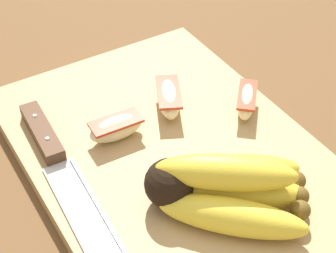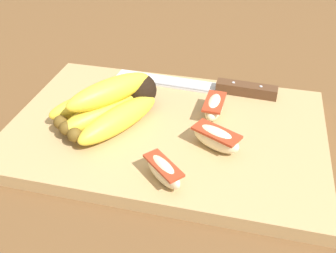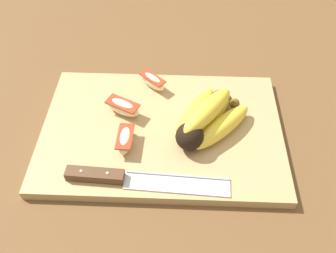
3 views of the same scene
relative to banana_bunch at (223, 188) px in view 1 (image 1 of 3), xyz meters
name	(u,v)px [view 1 (image 1 of 3)]	position (x,y,z in m)	size (l,w,h in m)	color
ground_plane	(183,162)	(-0.09, 0.01, -0.05)	(6.00, 6.00, 0.00)	brown
cutting_board	(178,163)	(-0.08, 0.00, -0.04)	(0.46, 0.31, 0.02)	tan
banana_bunch	(223,188)	(0.00, 0.00, 0.00)	(0.16, 0.17, 0.07)	black
chefs_knife	(57,160)	(-0.14, -0.12, -0.02)	(0.28, 0.05, 0.02)	silver
apple_wedge_near	(247,101)	(-0.11, 0.11, -0.01)	(0.06, 0.06, 0.03)	beige
apple_wedge_middle	(116,128)	(-0.15, -0.05, -0.01)	(0.03, 0.07, 0.03)	beige
apple_wedge_far	(169,98)	(-0.16, 0.03, -0.01)	(0.08, 0.06, 0.03)	beige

